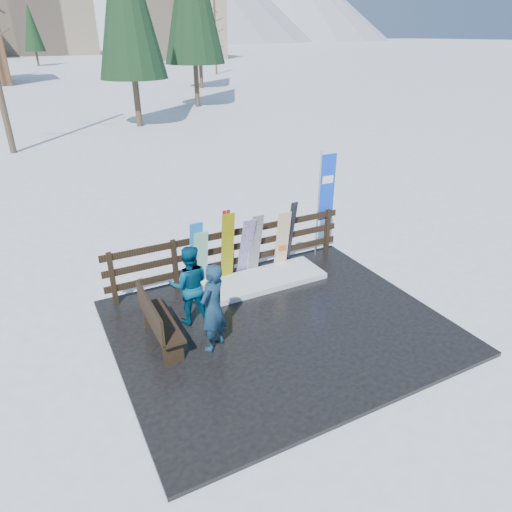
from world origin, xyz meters
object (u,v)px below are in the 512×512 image
snowboard_4 (255,245)px  rental_flag (325,192)px  person_front (213,308)px  bench (157,320)px  person_back (190,285)px  snowboard_0 (196,256)px  snowboard_3 (246,248)px  snowboard_5 (282,241)px  snowboard_2 (228,248)px  snowboard_1 (201,260)px

snowboard_4 → rental_flag: size_ratio=0.59×
person_front → bench: bearing=-63.7°
bench → person_front: (0.84, -0.52, 0.30)m
person_front → person_back: (-0.07, 0.96, -0.03)m
bench → snowboard_4: snowboard_4 is taller
rental_flag → person_back: (-3.92, -1.34, -0.82)m
snowboard_0 → rental_flag: (3.39, 0.27, 0.81)m
person_back → snowboard_3: bearing=-130.4°
snowboard_4 → snowboard_5: 0.71m
snowboard_5 → person_front: 3.26m
person_front → snowboard_2: bearing=-152.4°
snowboard_3 → person_front: bearing=-128.6°
snowboard_1 → snowboard_4: (1.28, 0.00, 0.08)m
snowboard_0 → snowboard_3: snowboard_0 is taller
bench → snowboard_2: snowboard_2 is taller
bench → person_back: 0.93m
rental_flag → person_front: (-3.85, -2.30, -0.79)m
person_front → person_back: bearing=-117.9°
snowboard_2 → snowboard_4: bearing=-0.0°
snowboard_0 → snowboard_4: bearing=0.0°
snowboard_0 → snowboard_5: (2.09, 0.00, -0.08)m
snowboard_2 → rental_flag: rental_flag is taller
snowboard_3 → snowboard_4: snowboard_4 is taller
snowboard_1 → snowboard_5: size_ratio=0.95×
bench → snowboard_4: bearing=29.3°
bench → snowboard_2: 2.55m
bench → snowboard_1: (1.40, 1.51, 0.16)m
snowboard_4 → rental_flag: 2.19m
snowboard_3 → snowboard_4: 0.23m
snowboard_0 → snowboard_2: bearing=0.0°
snowboard_2 → person_back: (-1.25, -1.07, -0.04)m
snowboard_5 → person_back: bearing=-157.7°
snowboard_0 → snowboard_2: 0.72m
snowboard_3 → person_back: 2.00m
snowboard_0 → snowboard_4: 1.39m
snowboard_1 → snowboard_2: bearing=0.0°
bench → snowboard_3: bearing=31.5°
snowboard_2 → rental_flag: size_ratio=0.64×
snowboard_3 → snowboard_4: (0.23, 0.00, 0.02)m
bench → person_front: 1.03m
snowboard_2 → snowboard_5: size_ratio=1.15×
snowboard_0 → rental_flag: rental_flag is taller
snowboard_5 → person_back: 2.83m
snowboard_0 → person_back: (-0.53, -1.07, -0.01)m
bench → snowboard_5: 3.72m
snowboard_1 → person_front: person_front is taller
snowboard_0 → person_back: snowboard_0 is taller
snowboard_0 → person_back: 1.20m
snowboard_4 → person_back: size_ratio=0.98×
snowboard_3 → rental_flag: 2.41m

